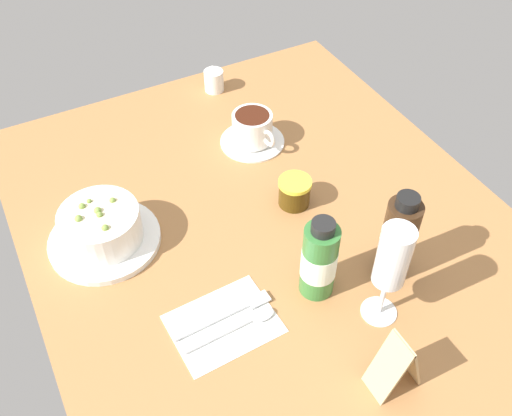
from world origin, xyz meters
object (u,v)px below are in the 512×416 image
jam_jar (294,192)px  sauce_bottle_brown (398,239)px  creamer_jug (214,80)px  wine_glass (392,261)px  coffee_cup (253,130)px  porridge_bowl (102,228)px  cutlery_setting (227,322)px  sauce_bottle_green (318,261)px  menu_card (397,363)px

jam_jar → sauce_bottle_brown: (21.46, 6.08, 5.22)cm
creamer_jug → wine_glass: 68.86cm
coffee_cup → sauce_bottle_brown: size_ratio=0.78×
porridge_bowl → cutlery_setting: (25.06, 11.65, -3.41)cm
sauce_bottle_brown → porridge_bowl: bearing=-125.2°
creamer_jug → sauce_bottle_green: size_ratio=0.35×
coffee_cup → cutlery_setting: bearing=-32.8°
jam_jar → menu_card: 38.43cm
wine_glass → menu_card: size_ratio=1.77×
creamer_jug → jam_jar: size_ratio=0.90×
cutlery_setting → creamer_jug: (-58.64, 25.15, 2.30)cm
porridge_bowl → sauce_bottle_green: (25.73, 27.34, 3.48)cm
coffee_cup → wine_glass: size_ratio=0.71×
coffee_cup → jam_jar: size_ratio=2.21×
wine_glass → sauce_bottle_brown: (-5.90, 6.54, -4.82)cm
jam_jar → cutlery_setting: bearing=-51.7°
cutlery_setting → wine_glass: (9.39, 22.26, 12.58)cm
porridge_bowl → menu_card: size_ratio=1.81×
wine_glass → menu_card: wine_glass is taller
jam_jar → creamer_jug: bearing=176.6°
creamer_jug → menu_card: bearing=-6.1°
porridge_bowl → jam_jar: size_ratio=3.17×
wine_glass → sauce_bottle_brown: size_ratio=1.09×
creamer_jug → menu_card: size_ratio=0.51×
wine_glass → sauce_bottle_green: wine_glass is taller
wine_glass → jam_jar: bearing=179.0°
creamer_jug → sauce_bottle_green: (59.31, -9.46, 4.59)cm
sauce_bottle_brown → sauce_bottle_green: size_ratio=1.12×
coffee_cup → creamer_jug: 21.35cm
porridge_bowl → wine_glass: size_ratio=1.02×
creamer_jug → menu_card: (78.54, -8.43, 2.78)cm
creamer_jug → wine_glass: wine_glass is taller
sauce_bottle_green → creamer_jug: bearing=170.9°
porridge_bowl → cutlery_setting: bearing=24.9°
cutlery_setting → creamer_jug: creamer_jug is taller
cutlery_setting → menu_card: (19.90, 16.72, 5.08)cm
porridge_bowl → creamer_jug: size_ratio=3.54×
jam_jar → menu_card: (37.87, -6.00, 2.53)cm
jam_jar → menu_card: size_ratio=0.57×
coffee_cup → wine_glass: (46.72, -1.82, 9.57)cm
coffee_cup → porridge_bowl: bearing=-71.1°
cutlery_setting → wine_glass: wine_glass is taller
menu_card → creamer_jug: bearing=173.9°
wine_glass → sauce_bottle_green: 12.31cm
sauce_bottle_green → sauce_bottle_brown: bearing=77.8°
cutlery_setting → sauce_bottle_green: bearing=87.6°
coffee_cup → menu_card: bearing=-7.3°
porridge_bowl → creamer_jug: bearing=132.4°
porridge_bowl → menu_card: 53.19cm
cutlery_setting → jam_jar: (-17.97, 22.73, 2.55)cm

